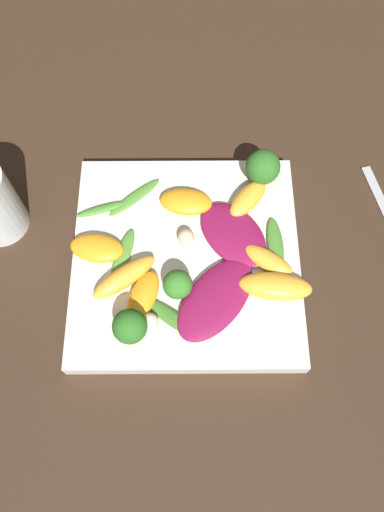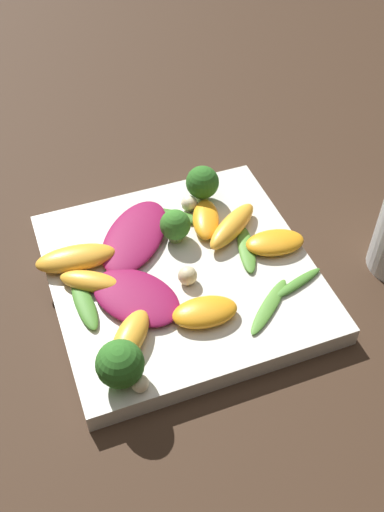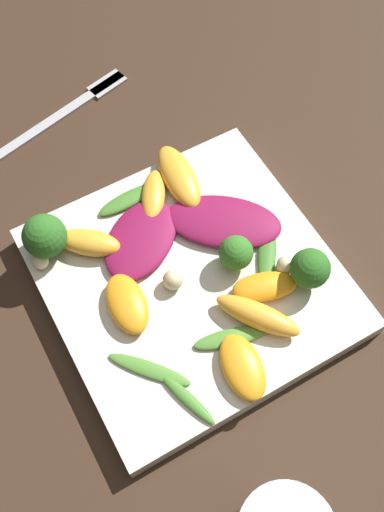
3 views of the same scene
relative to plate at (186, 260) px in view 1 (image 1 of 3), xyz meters
The scene contains 22 objects.
ground_plane 0.01m from the plate, ahead, with size 2.40×2.40×0.00m, color #382619.
plate is the anchor object (origin of this frame).
radicchio_leaf_0 0.06m from the plate, 113.91° to the left, with size 0.11×0.10×0.01m.
radicchio_leaf_1 0.06m from the plate, 30.53° to the left, with size 0.12×0.11×0.01m.
orange_segment_0 0.09m from the plate, 84.36° to the left, with size 0.05×0.06×0.02m.
orange_segment_1 0.10m from the plate, 66.95° to the left, with size 0.04×0.08×0.02m.
orange_segment_2 0.07m from the plate, behind, with size 0.04×0.06×0.02m.
orange_segment_3 0.07m from the plate, 42.18° to the right, with size 0.06×0.05×0.02m.
orange_segment_4 0.07m from the plate, 66.47° to the right, with size 0.06×0.08×0.02m.
orange_segment_5 0.10m from the plate, 133.40° to the left, with size 0.06×0.06×0.02m.
orange_segment_6 0.10m from the plate, 93.69° to the right, with size 0.04×0.06×0.02m.
broccoli_floret_0 0.14m from the plate, 138.64° to the left, with size 0.04×0.04×0.04m.
broccoli_floret_1 0.05m from the plate, 11.80° to the right, with size 0.03×0.03×0.04m.
broccoli_floret_2 0.11m from the plate, 32.51° to the right, with size 0.04×0.04×0.04m.
arugula_sprig_0 0.07m from the plate, 87.77° to the right, with size 0.07×0.03×0.01m.
arugula_sprig_1 0.11m from the plate, 121.01° to the right, with size 0.03×0.06×0.01m.
arugula_sprig_2 0.07m from the plate, 11.72° to the right, with size 0.06×0.07×0.01m.
arugula_sprig_3 0.10m from the plate, 97.11° to the left, with size 0.07×0.02×0.01m.
arugula_sprig_4 0.10m from the plate, 140.96° to the right, with size 0.06×0.06×0.00m.
macadamia_nut_0 0.03m from the plate, behind, with size 0.02×0.02×0.02m.
macadamia_nut_1 0.09m from the plate, 25.53° to the right, with size 0.02×0.02×0.02m.
macadamia_nut_2 0.14m from the plate, 146.01° to the left, with size 0.02×0.02×0.02m.
Camera 1 is at (0.22, 0.01, 0.52)m, focal length 35.00 mm.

